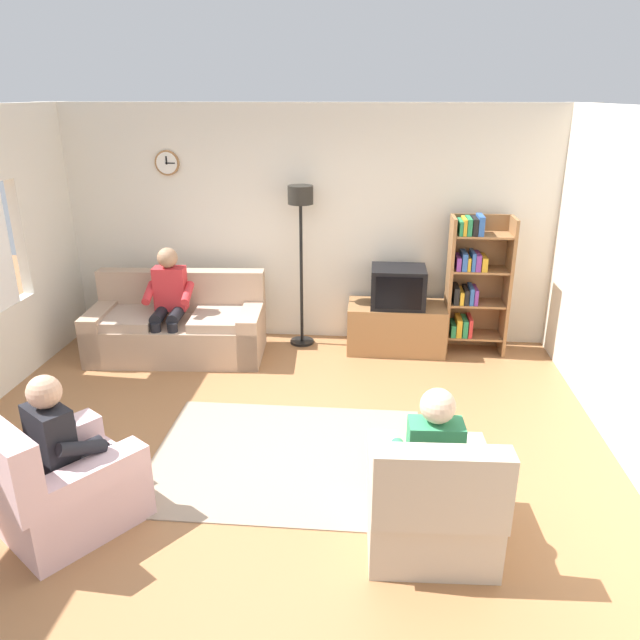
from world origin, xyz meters
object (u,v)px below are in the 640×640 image
armchair_near_window (60,487)px  person_in_left_armchair (66,441)px  armchair_near_bookshelf (430,504)px  person_in_right_armchair (432,455)px  couch (178,328)px  floor_lamp (301,222)px  person_on_couch (169,299)px  bookshelf (473,282)px  tv (398,287)px  tv_stand (396,327)px

armchair_near_window → person_in_left_armchair: person_in_left_armchair is taller
armchair_near_bookshelf → person_in_right_armchair: 0.33m
armchair_near_bookshelf → person_in_right_armchair: (-0.00, 0.09, 0.32)m
couch → floor_lamp: size_ratio=1.06×
floor_lamp → person_on_couch: bearing=-158.2°
bookshelf → person_in_right_armchair: 3.27m
couch → person_on_couch: bearing=-108.9°
couch → armchair_near_window: 2.90m
bookshelf → floor_lamp: size_ratio=0.85×
person_on_couch → person_in_right_armchair: 3.73m
couch → tv: (2.45, 0.32, 0.45)m
person_in_right_armchair → armchair_near_window: bearing=-177.1°
person_in_left_armchair → bookshelf: bearing=45.9°
couch → person_in_right_armchair: 3.80m
floor_lamp → tv_stand: bearing=-5.1°
floor_lamp → person_on_couch: 1.67m
bookshelf → person_on_couch: (-3.32, -0.52, -0.12)m
bookshelf → person_in_left_armchair: 4.51m
person_in_right_armchair → bookshelf: bearing=77.5°
person_in_left_armchair → person_in_right_armchair: size_ratio=1.00×
tv_stand → tv: 0.49m
floor_lamp → armchair_near_bookshelf: bearing=-69.6°
person_on_couch → bookshelf: bearing=9.0°
person_on_couch → person_in_left_armchair: person_on_couch is taller
person_on_couch → person_in_right_armchair: bearing=-45.5°
bookshelf → armchair_near_window: bearing=-133.9°
couch → bookshelf: bearing=7.2°
couch → armchair_near_window: size_ratio=1.65×
armchair_near_window → bookshelf: bearing=46.1°
tv_stand → floor_lamp: bearing=174.9°
bookshelf → person_in_right_armchair: bearing=-102.5°
tv → person_on_couch: bearing=-170.1°
couch → tv_stand: size_ratio=1.78×
tv_stand → armchair_near_bookshelf: (0.13, -3.21, 0.02)m
armchair_near_bookshelf → person_on_couch: size_ratio=0.74×
person_in_left_armchair → couch: bearing=93.0°
armchair_near_window → person_in_right_armchair: person_in_right_armchair is taller
armchair_near_bookshelf → person_in_right_armchair: bearing=92.3°
tv_stand → armchair_near_window: 4.01m
tv_stand → person_in_right_armchair: size_ratio=0.98×
couch → floor_lamp: bearing=18.3°
tv_stand → armchair_near_bookshelf: 3.21m
floor_lamp → person_in_right_armchair: size_ratio=1.65×
person_in_left_armchair → tv_stand: bearing=54.1°
tv_stand → floor_lamp: size_ratio=0.59×
tv_stand → tv: tv is taller
armchair_near_bookshelf → person_in_right_armchair: size_ratio=0.81×
couch → bookshelf: size_ratio=1.24×
bookshelf → armchair_near_window: bookshelf is taller
tv_stand → bookshelf: bookshelf is taller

